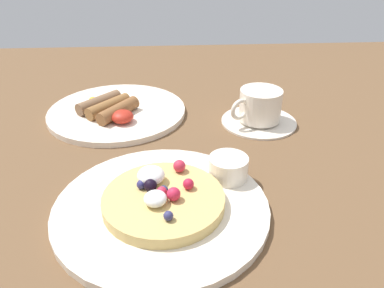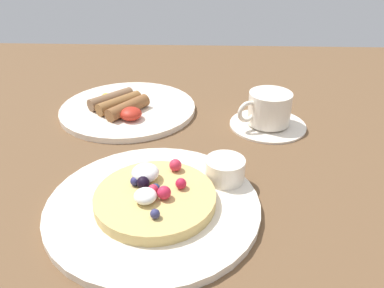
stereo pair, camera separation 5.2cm
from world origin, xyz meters
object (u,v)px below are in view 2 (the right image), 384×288
(pancake_plate, at_px, (153,206))
(breakfast_plate, at_px, (128,109))
(syrup_ramekin, at_px, (225,169))
(coffee_saucer, at_px, (268,124))
(coffee_cup, at_px, (269,108))

(pancake_plate, bearing_deg, breakfast_plate, 106.47)
(syrup_ramekin, bearing_deg, coffee_saucer, 65.52)
(coffee_saucer, xyz_separation_m, coffee_cup, (-0.00, -0.00, 0.03))
(syrup_ramekin, distance_m, coffee_cup, 0.21)
(pancake_plate, distance_m, breakfast_plate, 0.32)
(pancake_plate, xyz_separation_m, coffee_saucer, (0.19, 0.25, -0.00))
(pancake_plate, relative_size, breakfast_plate, 1.05)
(syrup_ramekin, relative_size, breakfast_plate, 0.21)
(syrup_ramekin, bearing_deg, coffee_cup, 65.78)
(coffee_saucer, bearing_deg, syrup_ramekin, -114.48)
(syrup_ramekin, height_order, breakfast_plate, syrup_ramekin)
(pancake_plate, distance_m, coffee_cup, 0.32)
(pancake_plate, xyz_separation_m, syrup_ramekin, (0.10, 0.06, 0.02))
(breakfast_plate, height_order, coffee_saucer, breakfast_plate)
(breakfast_plate, bearing_deg, pancake_plate, -73.53)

